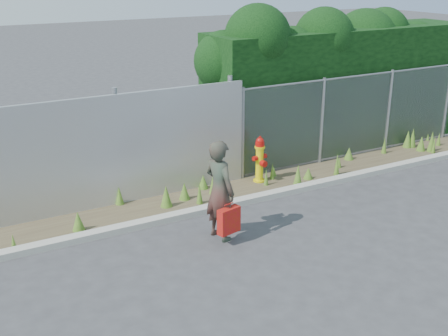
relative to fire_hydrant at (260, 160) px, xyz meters
The scene contains 10 objects.
ground 2.97m from the fire_hydrant, 115.66° to the right, with size 80.00×80.00×0.00m, color #3A393C.
curb 1.59m from the fire_hydrant, 146.43° to the right, with size 16.00×0.22×0.12m, color #ABA89B.
weed_strip 0.72m from the fire_hydrant, 162.57° to the right, with size 16.00×1.30×0.53m.
corrugated_fence 4.57m from the fire_hydrant, behind, with size 8.50×0.21×2.30m.
chainlink_fence 3.05m from the fire_hydrant, ahead, with size 6.50×0.07×2.05m.
hedge 3.62m from the fire_hydrant, 24.51° to the left, with size 7.61×1.94×3.68m.
fire_hydrant is the anchor object (origin of this frame).
woman 2.78m from the fire_hydrant, 136.82° to the right, with size 0.64×0.42×1.76m, color #0E5941.
red_tote_bag 2.94m from the fire_hydrant, 132.59° to the right, with size 0.41×0.15×0.54m.
black_shoulder_bag 2.63m from the fire_hydrant, 138.94° to the right, with size 0.27×0.11×0.20m.
Camera 1 is at (-4.93, -6.94, 4.48)m, focal length 45.00 mm.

